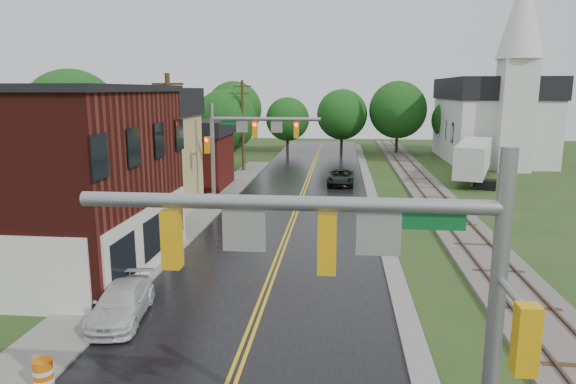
% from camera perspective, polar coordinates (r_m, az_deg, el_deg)
% --- Properties ---
extents(main_road, '(10.00, 90.00, 0.02)m').
position_cam_1_polar(main_road, '(37.45, 1.28, -1.16)').
color(main_road, black).
rests_on(main_road, ground).
extents(curb_right, '(0.80, 70.00, 0.12)m').
position_cam_1_polar(curb_right, '(42.31, 9.14, 0.14)').
color(curb_right, gray).
rests_on(curb_right, ground).
extents(sidewalk_left, '(2.40, 50.00, 0.12)m').
position_cam_1_polar(sidewalk_left, '(33.73, -9.99, -2.74)').
color(sidewalk_left, gray).
rests_on(sidewalk_left, ground).
extents(yellow_house, '(8.00, 7.00, 6.40)m').
position_cam_1_polar(yellow_house, '(35.65, -17.18, 2.92)').
color(yellow_house, tan).
rests_on(yellow_house, ground).
extents(darkred_building, '(7.00, 6.00, 4.40)m').
position_cam_1_polar(darkred_building, '(43.82, -11.34, 3.37)').
color(darkred_building, '#3F0F0C').
rests_on(darkred_building, ground).
extents(church, '(10.40, 18.40, 20.00)m').
position_cam_1_polar(church, '(62.61, 21.97, 8.44)').
color(church, silver).
rests_on(church, ground).
extents(railroad, '(3.20, 80.00, 0.30)m').
position_cam_1_polar(railroad, '(42.81, 15.30, 0.16)').
color(railroad, '#59544C').
rests_on(railroad, ground).
extents(traffic_signal_near, '(7.34, 0.30, 7.20)m').
position_cam_1_polar(traffic_signal_near, '(9.03, 9.15, -9.09)').
color(traffic_signal_near, gray).
rests_on(traffic_signal_near, ground).
extents(traffic_signal_far, '(7.34, 0.43, 7.20)m').
position_cam_1_polar(traffic_signal_far, '(34.20, -4.93, 6.04)').
color(traffic_signal_far, gray).
rests_on(traffic_signal_far, ground).
extents(utility_pole_b, '(1.80, 0.28, 9.00)m').
position_cam_1_polar(utility_pole_b, '(30.26, -12.93, 4.63)').
color(utility_pole_b, '#382616').
rests_on(utility_pole_b, ground).
extents(utility_pole_c, '(1.80, 0.28, 9.00)m').
position_cam_1_polar(utility_pole_c, '(51.49, -5.05, 7.52)').
color(utility_pole_c, '#382616').
rests_on(utility_pole_c, ground).
extents(tree_left_b, '(7.60, 7.60, 9.69)m').
position_cam_1_polar(tree_left_b, '(43.68, -22.71, 7.33)').
color(tree_left_b, black).
rests_on(tree_left_b, ground).
extents(tree_left_c, '(6.00, 6.00, 7.65)m').
position_cam_1_polar(tree_left_c, '(49.42, -14.06, 6.83)').
color(tree_left_c, black).
rests_on(tree_left_c, ground).
extents(tree_left_e, '(6.40, 6.40, 8.16)m').
position_cam_1_polar(tree_left_e, '(53.76, -6.83, 7.74)').
color(tree_left_e, black).
rests_on(tree_left_e, ground).
extents(suv_dark, '(2.34, 4.82, 1.32)m').
position_cam_1_polar(suv_dark, '(44.39, 5.89, 1.62)').
color(suv_dark, black).
rests_on(suv_dark, ground).
extents(pickup_white, '(2.23, 4.36, 1.21)m').
position_cam_1_polar(pickup_white, '(19.64, -18.02, -11.68)').
color(pickup_white, silver).
rests_on(pickup_white, ground).
extents(semi_trailer, '(5.64, 11.08, 3.52)m').
position_cam_1_polar(semi_trailer, '(48.87, 19.95, 3.62)').
color(semi_trailer, black).
rests_on(semi_trailer, ground).
extents(construction_barrel, '(0.63, 0.63, 0.92)m').
position_cam_1_polar(construction_barrel, '(16.23, -25.52, -17.92)').
color(construction_barrel, '#DA6509').
rests_on(construction_barrel, ground).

